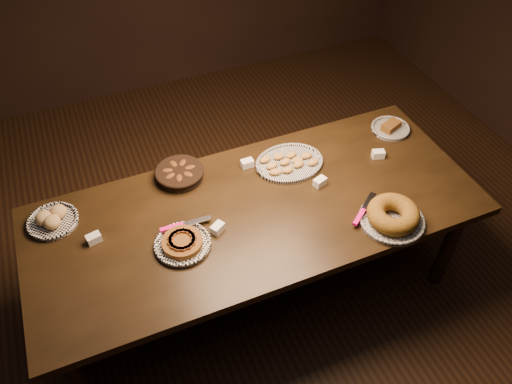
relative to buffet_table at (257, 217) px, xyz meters
name	(u,v)px	position (x,y,z in m)	size (l,w,h in m)	color
ground	(257,288)	(0.00, 0.00, -0.68)	(5.00, 5.00, 0.00)	black
buffet_table	(257,217)	(0.00, 0.00, 0.00)	(2.40, 1.00, 0.75)	black
apple_tart_plate	(182,243)	(-0.44, -0.09, 0.09)	(0.32, 0.28, 0.06)	white
madeleine_platter	(289,163)	(0.30, 0.24, 0.09)	(0.40, 0.32, 0.05)	black
bundt_cake_plate	(393,216)	(0.60, -0.36, 0.12)	(0.38, 0.37, 0.11)	black
croissant_basket	(179,173)	(-0.31, 0.38, 0.11)	(0.28, 0.28, 0.07)	black
bread_roll_plate	(52,219)	(-1.01, 0.31, 0.10)	(0.26, 0.26, 0.08)	white
loaf_plate	(391,128)	(1.02, 0.29, 0.09)	(0.24, 0.24, 0.06)	black
tent_cards	(257,191)	(0.04, 0.10, 0.10)	(1.72, 0.45, 0.04)	white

